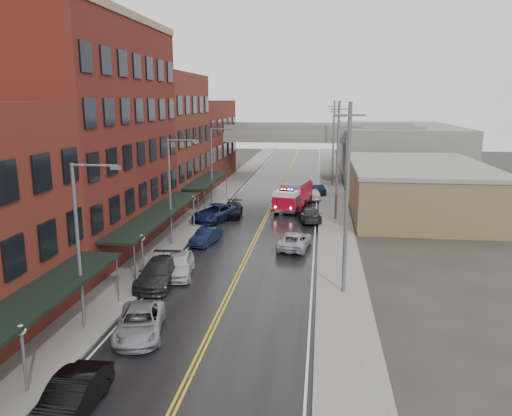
{
  "coord_description": "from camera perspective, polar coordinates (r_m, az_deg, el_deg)",
  "views": [
    {
      "loc": [
        5.57,
        -15.4,
        12.09
      ],
      "look_at": [
        0.14,
        26.05,
        3.0
      ],
      "focal_mm": 35.0,
      "sensor_mm": 36.0,
      "label": 1
    }
  ],
  "objects": [
    {
      "name": "right_far_block",
      "position": [
        86.68,
        15.77,
        6.45
      ],
      "size": [
        18.0,
        30.0,
        8.0
      ],
      "primitive_type": "cube",
      "color": "slate",
      "rests_on": "ground"
    },
    {
      "name": "awning_1",
      "position": [
        41.57,
        -11.05,
        -0.61
      ],
      "size": [
        2.6,
        18.0,
        3.09
      ],
      "color": "black",
      "rests_on": "ground"
    },
    {
      "name": "street_lamp_1",
      "position": [
        41.8,
        -9.51,
        2.59
      ],
      "size": [
        2.64,
        0.22,
        9.0
      ],
      "color": "#59595B",
      "rests_on": "ground"
    },
    {
      "name": "globe_lamp_0",
      "position": [
        23.28,
        -25.16,
        -13.82
      ],
      "size": [
        0.44,
        0.44,
        3.12
      ],
      "color": "#59595B",
      "rests_on": "ground"
    },
    {
      "name": "brick_building_far",
      "position": [
        76.03,
        -7.0,
        7.58
      ],
      "size": [
        9.0,
        20.0,
        12.0
      ],
      "primitive_type": "cube",
      "color": "maroon",
      "rests_on": "ground"
    },
    {
      "name": "parked_car_right_1",
      "position": [
        50.9,
        6.15,
        -0.7
      ],
      "size": [
        2.74,
        5.29,
        1.47
      ],
      "primitive_type": "imported",
      "rotation": [
        0.0,
        0.0,
        3.28
      ],
      "color": "#262629",
      "rests_on": "ground"
    },
    {
      "name": "parked_car_right_3",
      "position": [
        65.31,
        6.85,
        2.13
      ],
      "size": [
        2.77,
        4.44,
        1.38
      ],
      "primitive_type": "imported",
      "rotation": [
        0.0,
        0.0,
        3.48
      ],
      "color": "black",
      "rests_on": "ground"
    },
    {
      "name": "parked_car_right_0",
      "position": [
        41.48,
        4.46,
        -3.72
      ],
      "size": [
        2.95,
        5.25,
        1.39
      ],
      "primitive_type": "imported",
      "rotation": [
        0.0,
        0.0,
        3.01
      ],
      "color": "#A8ABB0",
      "rests_on": "ground"
    },
    {
      "name": "utility_pole_0",
      "position": [
        30.99,
        10.34,
        1.31
      ],
      "size": [
        1.8,
        0.24,
        12.0
      ],
      "color": "#59595B",
      "rests_on": "ground"
    },
    {
      "name": "parked_car_left_5",
      "position": [
        42.87,
        -5.73,
        -3.23
      ],
      "size": [
        2.22,
        4.33,
        1.36
      ],
      "primitive_type": "imported",
      "rotation": [
        0.0,
        0.0,
        -0.2
      ],
      "color": "black",
      "rests_on": "ground"
    },
    {
      "name": "globe_lamp_1",
      "position": [
        35.0,
        -12.9,
        -4.27
      ],
      "size": [
        0.44,
        0.44,
        3.12
      ],
      "color": "#59595B",
      "rests_on": "ground"
    },
    {
      "name": "brick_building_b",
      "position": [
        42.9,
        -18.82,
        7.49
      ],
      "size": [
        9.0,
        20.0,
        18.0
      ],
      "primitive_type": "cube",
      "color": "#571C17",
      "rests_on": "ground"
    },
    {
      "name": "parked_car_left_3",
      "position": [
        34.14,
        -11.11,
        -7.27
      ],
      "size": [
        2.6,
        5.71,
        1.62
      ],
      "primitive_type": "imported",
      "rotation": [
        0.0,
        0.0,
        0.06
      ],
      "color": "#252527",
      "rests_on": "ground"
    },
    {
      "name": "brick_building_c",
      "position": [
        59.18,
        -11.26,
        7.59
      ],
      "size": [
        9.0,
        15.0,
        15.0
      ],
      "primitive_type": "cube",
      "color": "brown",
      "rests_on": "ground"
    },
    {
      "name": "fire_truck",
      "position": [
        56.31,
        4.28,
        1.47
      ],
      "size": [
        4.51,
        8.33,
        2.91
      ],
      "rotation": [
        0.0,
        0.0,
        -0.22
      ],
      "color": "#BA0823",
      "rests_on": "ground"
    },
    {
      "name": "utility_pole_2",
      "position": [
        70.66,
        8.83,
        7.43
      ],
      "size": [
        1.8,
        0.24,
        12.0
      ],
      "color": "#59595B",
      "rests_on": "ground"
    },
    {
      "name": "parked_car_left_2",
      "position": [
        27.4,
        -13.15,
        -12.63
      ],
      "size": [
        3.4,
        5.44,
        1.4
      ],
      "primitive_type": "imported",
      "rotation": [
        0.0,
        0.0,
        0.23
      ],
      "color": "gray",
      "rests_on": "ground"
    },
    {
      "name": "parked_car_left_7",
      "position": [
        52.79,
        -2.72,
        -0.2
      ],
      "size": [
        2.29,
        4.96,
        1.4
      ],
      "primitive_type": "imported",
      "rotation": [
        0.0,
        0.0,
        0.07
      ],
      "color": "black",
      "rests_on": "ground"
    },
    {
      "name": "parked_car_right_2",
      "position": [
        61.91,
        6.5,
        1.6
      ],
      "size": [
        2.46,
        4.44,
        1.43
      ],
      "primitive_type": "imported",
      "rotation": [
        0.0,
        0.0,
        3.33
      ],
      "color": "silver",
      "rests_on": "ground"
    },
    {
      "name": "awning_0",
      "position": [
        25.1,
        -24.98,
        -10.2
      ],
      "size": [
        2.6,
        16.0,
        3.09
      ],
      "color": "black",
      "rests_on": "ground"
    },
    {
      "name": "parked_car_left_6",
      "position": [
        51.0,
        -4.69,
        -0.53
      ],
      "size": [
        4.6,
        6.54,
        1.66
      ],
      "primitive_type": "imported",
      "rotation": [
        0.0,
        0.0,
        -0.34
      ],
      "color": "#121E44",
      "rests_on": "ground"
    },
    {
      "name": "curb_right",
      "position": [
        46.97,
        7.31,
        -2.66
      ],
      "size": [
        0.3,
        160.0,
        0.15
      ],
      "primitive_type": "cube",
      "color": "gray",
      "rests_on": "ground"
    },
    {
      "name": "sidewalk_left",
      "position": [
        48.7,
        -8.11,
        -2.14
      ],
      "size": [
        3.0,
        160.0,
        0.15
      ],
      "primitive_type": "cube",
      "color": "slate",
      "rests_on": "ground"
    },
    {
      "name": "sidewalk_right",
      "position": [
        47.0,
        9.33,
        -2.71
      ],
      "size": [
        3.0,
        160.0,
        0.15
      ],
      "primitive_type": "cube",
      "color": "slate",
      "rests_on": "ground"
    },
    {
      "name": "parked_car_left_4",
      "position": [
        35.46,
        -8.8,
        -6.44
      ],
      "size": [
        2.59,
        4.95,
        1.61
      ],
      "primitive_type": "imported",
      "rotation": [
        0.0,
        0.0,
        0.15
      ],
      "color": "#BBBBBB",
      "rests_on": "ground"
    },
    {
      "name": "parked_car_left_1",
      "position": [
        21.94,
        -20.35,
        -19.64
      ],
      "size": [
        1.69,
        4.68,
        1.53
      ],
      "primitive_type": "imported",
      "rotation": [
        0.0,
        0.0,
        0.01
      ],
      "color": "black",
      "rests_on": "ground"
    },
    {
      "name": "street_lamp_0",
      "position": [
        27.24,
        -19.27,
        -3.12
      ],
      "size": [
        2.64,
        0.22,
        9.0
      ],
      "color": "#59595B",
      "rests_on": "ground"
    },
    {
      "name": "road",
      "position": [
        47.31,
        0.45,
        -2.53
      ],
      "size": [
        11.0,
        160.0,
        0.02
      ],
      "primitive_type": "cube",
      "color": "black",
      "rests_on": "ground"
    },
    {
      "name": "street_lamp_2",
      "position": [
        57.13,
        -4.86,
        5.28
      ],
      "size": [
        2.64,
        0.22,
        9.0
      ],
      "color": "#59595B",
      "rests_on": "ground"
    },
    {
      "name": "curb_left",
      "position": [
        48.29,
        -6.22,
        -2.22
      ],
      "size": [
        0.3,
        160.0,
        0.15
      ],
      "primitive_type": "cube",
      "color": "gray",
      "rests_on": "ground"
    },
    {
      "name": "overpass",
      "position": [
        77.84,
        3.36,
        7.75
      ],
      "size": [
        40.0,
        10.0,
        7.5
      ],
      "color": "slate",
      "rests_on": "ground"
    },
    {
      "name": "globe_lamp_2",
      "position": [
        47.96,
        -7.16,
        0.41
      ],
      "size": [
        0.44,
        0.44,
        3.12
      ],
      "color": "#59595B",
      "rests_on": "ground"
    },
    {
      "name": "utility_pole_1",
      "position": [
        50.76,
        9.29,
        5.56
      ],
      "size": [
        1.8,
        0.24,
        12.0
      ],
      "color": "#59595B",
      "rests_on": "ground"
    },
    {
      "name": "tan_building",
      "position": [
        57.19,
        17.87,
        2.02
      ],
      "size": [
        14.0,
        22.0,
        5.0
      ],
      "primitive_type": "cube",
      "color": "brown",
      "rests_on": "ground"
    },
    {
      "name": "awning_2",
      "position": [
        58.13,
        -5.63,
        3.2
      ],
      "size": [
        2.6,
        13.0,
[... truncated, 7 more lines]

